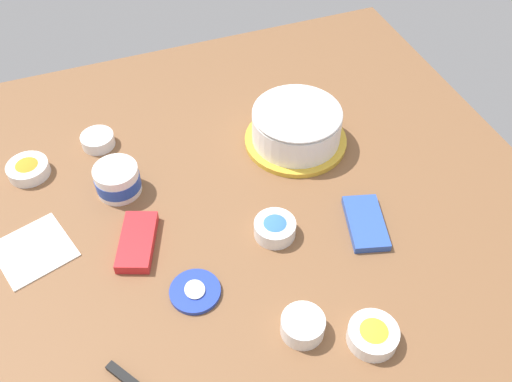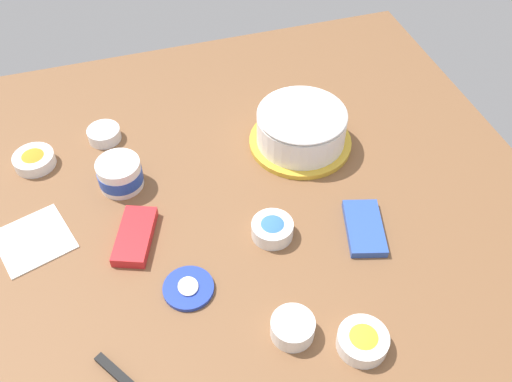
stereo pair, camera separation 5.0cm
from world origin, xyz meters
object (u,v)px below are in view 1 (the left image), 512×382
object	(u,v)px
sprinkle_bowl_yellow	(373,335)
frosting_tub	(117,179)
paper_napkin	(34,250)
sprinkle_bowl_orange	(28,169)
sprinkle_bowl_pink	(98,140)
sprinkle_bowl_green	(303,325)
candy_box_lower	(137,242)
frosted_cake	(297,126)
frosting_tub_lid	(195,291)
sprinkle_bowl_blue	(275,228)
candy_box_upper	(366,223)

from	to	relation	value
sprinkle_bowl_yellow	frosting_tub	bearing A→B (deg)	-145.95
paper_napkin	sprinkle_bowl_orange	bearing A→B (deg)	176.67
sprinkle_bowl_pink	sprinkle_bowl_green	distance (m)	0.72
sprinkle_bowl_pink	sprinkle_bowl_green	world-z (taller)	sprinkle_bowl_green
sprinkle_bowl_pink	candy_box_lower	xyz separation A→B (m)	(0.35, 0.02, -0.00)
paper_napkin	candy_box_lower	bearing A→B (deg)	73.43
frosted_cake	frosting_tub_lid	xyz separation A→B (m)	(0.35, -0.37, -0.05)
frosting_tub	sprinkle_bowl_orange	world-z (taller)	frosting_tub
sprinkle_bowl_yellow	sprinkle_bowl_green	xyz separation A→B (m)	(-0.06, -0.12, 0.00)
sprinkle_bowl_green	candy_box_lower	xyz separation A→B (m)	(-0.32, -0.25, -0.01)
sprinkle_bowl_blue	candy_box_lower	bearing A→B (deg)	-104.48
frosting_tub_lid	sprinkle_bowl_yellow	distance (m)	0.36
frosted_cake	paper_napkin	size ratio (longest dim) A/B	1.75
paper_napkin	sprinkle_bowl_pink	bearing A→B (deg)	146.57
frosting_tub_lid	sprinkle_bowl_orange	xyz separation A→B (m)	(-0.47, -0.28, 0.01)
sprinkle_bowl_blue	paper_napkin	size ratio (longest dim) A/B	0.62
sprinkle_bowl_pink	candy_box_upper	distance (m)	0.70
paper_napkin	sprinkle_bowl_blue	bearing A→B (deg)	74.63
frosting_tub_lid	frosting_tub	bearing A→B (deg)	-165.36
frosting_tub	candy_box_upper	world-z (taller)	frosting_tub
frosting_tub_lid	sprinkle_bowl_blue	bearing A→B (deg)	112.21
sprinkle_bowl_pink	sprinkle_bowl_orange	bearing A→B (deg)	-75.66
frosted_cake	candy_box_lower	bearing A→B (deg)	-67.85
sprinkle_bowl_blue	paper_napkin	distance (m)	0.53
frosted_cake	sprinkle_bowl_orange	distance (m)	0.67
frosted_cake	sprinkle_bowl_yellow	world-z (taller)	frosted_cake
candy_box_lower	sprinkle_bowl_blue	bearing A→B (deg)	96.70
frosting_tub	sprinkle_bowl_yellow	xyz separation A→B (m)	(0.56, 0.38, -0.02)
frosting_tub_lid	sprinkle_bowl_yellow	world-z (taller)	sprinkle_bowl_yellow
sprinkle_bowl_orange	paper_napkin	world-z (taller)	sprinkle_bowl_orange
frosting_tub	paper_napkin	bearing A→B (deg)	-61.99
frosting_tub_lid	sprinkle_bowl_yellow	bearing A→B (deg)	52.72
candy_box_lower	candy_box_upper	world-z (taller)	candy_box_lower
frosted_cake	frosting_tub_lid	bearing A→B (deg)	-47.02
candy_box_upper	candy_box_lower	bearing A→B (deg)	-88.62
frosting_tub	sprinkle_bowl_yellow	size ratio (longest dim) A/B	1.09
frosting_tub	candy_box_upper	distance (m)	0.58
sprinkle_bowl_pink	sprinkle_bowl_blue	world-z (taller)	sprinkle_bowl_blue
sprinkle_bowl_pink	sprinkle_bowl_blue	distance (m)	0.53
sprinkle_bowl_green	sprinkle_bowl_yellow	bearing A→B (deg)	61.59
sprinkle_bowl_pink	sprinkle_bowl_green	size ratio (longest dim) A/B	0.98
sprinkle_bowl_yellow	sprinkle_bowl_pink	world-z (taller)	sprinkle_bowl_yellow
sprinkle_bowl_yellow	paper_napkin	size ratio (longest dim) A/B	0.65
frosted_cake	frosting_tub	bearing A→B (deg)	-88.91
sprinkle_bowl_blue	candy_box_lower	xyz separation A→B (m)	(-0.08, -0.29, -0.01)
frosted_cake	sprinkle_bowl_orange	world-z (taller)	frosted_cake
candy_box_lower	candy_box_upper	size ratio (longest dim) A/B	1.01
frosted_cake	candy_box_upper	world-z (taller)	frosted_cake
frosting_tub_lid	candy_box_lower	size ratio (longest dim) A/B	0.69
candy_box_lower	sprinkle_bowl_green	bearing A→B (deg)	59.89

